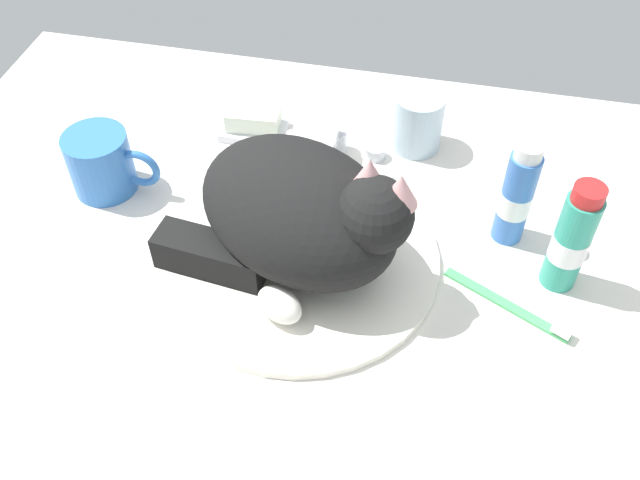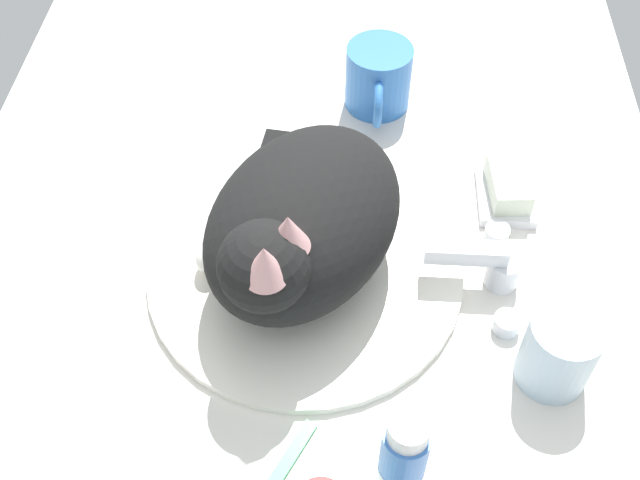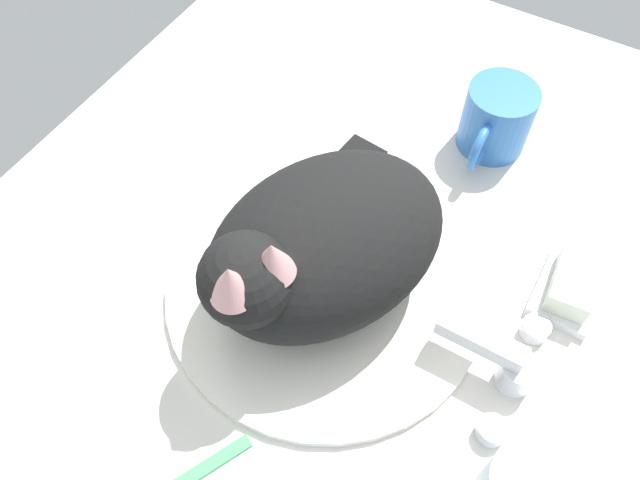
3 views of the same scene
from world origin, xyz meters
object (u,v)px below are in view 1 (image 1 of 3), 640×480
soap_bar (253,119)px  toothbrush (514,307)px  cat (303,214)px  toothpaste_bottle (517,196)px  rinse_cup (418,122)px  faucet (332,143)px  mouthwash_bottle (571,240)px  coffee_mug (102,163)px

soap_bar → toothbrush: 44.98cm
cat → toothbrush: cat is taller
cat → soap_bar: bearing=119.0°
toothpaste_bottle → toothbrush: toothpaste_bottle is taller
rinse_cup → toothbrush: rinse_cup is taller
faucet → rinse_cup: size_ratio=1.75×
soap_bar → mouthwash_bottle: mouthwash_bottle is taller
mouthwash_bottle → toothbrush: 9.84cm
faucet → rinse_cup: bearing=24.9°
cat → soap_bar: size_ratio=4.19×
rinse_cup → toothpaste_bottle: (13.33, -15.03, 2.63)cm
toothpaste_bottle → rinse_cup: bearing=131.6°
toothpaste_bottle → toothbrush: 13.35cm
faucet → mouthwash_bottle: 34.74cm
soap_bar → toothpaste_bottle: size_ratio=0.52×
faucet → cat: bearing=-88.1°
cat → soap_bar: (-12.72, 22.98, -6.11)cm
toothpaste_bottle → coffee_mug: bearing=-177.5°
coffee_mug → rinse_cup: (38.98, 17.33, -0.05)cm
toothbrush → toothpaste_bottle: bearing=96.0°
faucet → toothpaste_bottle: bearing=-22.2°
cat → soap_bar: 26.97cm
faucet → cat: 21.02cm
faucet → coffee_mug: (-27.98, -12.23, 1.72)cm
rinse_cup → soap_bar: rinse_cup is taller
coffee_mug → toothbrush: coffee_mug is taller
coffee_mug → toothpaste_bottle: toothpaste_bottle is taller
cat → toothpaste_bottle: 25.83cm
rinse_cup → toothbrush: 30.67cm
cat → rinse_cup: 27.59cm
faucet → coffee_mug: coffee_mug is taller
rinse_cup → soap_bar: 23.23cm
coffee_mug → soap_bar: size_ratio=1.65×
coffee_mug → toothbrush: bearing=-10.0°
cat → toothpaste_bottle: (23.68, 10.14, -1.91)cm
rinse_cup → soap_bar: bearing=-174.6°
toothpaste_bottle → mouthwash_bottle: bearing=-45.0°
toothpaste_bottle → toothbrush: bearing=-84.0°
coffee_mug → mouthwash_bottle: 58.64cm
cat → toothbrush: size_ratio=2.13×
cat → coffee_mug: 30.03cm
coffee_mug → mouthwash_bottle: mouthwash_bottle is taller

